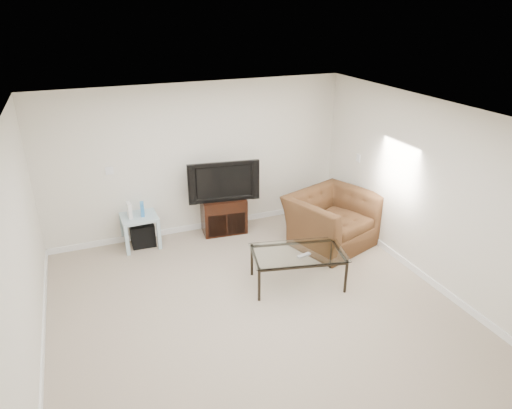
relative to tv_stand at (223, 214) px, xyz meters
name	(u,v)px	position (x,y,z in m)	size (l,w,h in m)	color
floor	(255,310)	(-0.33, -2.28, -0.30)	(5.00, 5.00, 0.00)	tan
ceiling	(254,116)	(-0.33, -2.28, 2.20)	(5.00, 5.00, 0.00)	white
wall_back	(198,160)	(-0.33, 0.22, 0.95)	(5.00, 0.02, 2.50)	silver
wall_left	(19,264)	(-2.83, -2.28, 0.95)	(0.02, 5.00, 2.50)	silver
wall_right	(426,192)	(2.17, -2.28, 0.95)	(0.02, 5.00, 2.50)	silver
plate_back	(109,171)	(-1.73, 0.21, 0.95)	(0.12, 0.02, 0.12)	white
plate_right_switch	(358,158)	(2.15, -0.68, 0.95)	(0.02, 0.09, 0.13)	white
plate_right_outlet	(363,217)	(2.15, -0.98, 0.00)	(0.02, 0.08, 0.12)	white
tv_stand	(223,214)	(0.00, 0.00, 0.00)	(0.73, 0.51, 0.61)	black
dvd_player	(224,204)	(0.00, -0.04, 0.20)	(0.37, 0.26, 0.05)	black
television	(223,180)	(0.00, -0.03, 0.64)	(1.09, 0.22, 0.68)	black
side_table	(140,230)	(-1.40, 0.00, -0.04)	(0.55, 0.55, 0.53)	silver
subwoofer	(143,234)	(-1.37, 0.02, -0.12)	(0.37, 0.37, 0.37)	black
game_console	(129,210)	(-1.53, -0.03, 0.35)	(0.06, 0.18, 0.24)	white
game_case	(142,209)	(-1.33, -0.02, 0.33)	(0.06, 0.15, 0.21)	#337FCC
recliner	(332,212)	(1.47, -1.08, 0.26)	(1.28, 0.83, 1.12)	brown
coffee_table	(297,268)	(0.44, -1.93, -0.06)	(1.27, 0.72, 0.50)	black
remote	(304,255)	(0.46, -2.06, 0.21)	(0.20, 0.06, 0.02)	#B2B2B7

